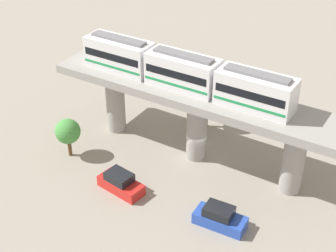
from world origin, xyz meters
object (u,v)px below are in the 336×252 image
object	(u,v)px
parked_car_red	(121,183)
tree_mid_lot	(207,96)
parked_car_blue	(220,218)
train	(183,71)
tree_near_viaduct	(68,132)

from	to	relation	value
parked_car_red	tree_mid_lot	xyz separation A→B (m)	(13.12, -1.43, 2.91)
parked_car_blue	tree_mid_lot	distance (m)	15.10
parked_car_blue	train	bearing A→B (deg)	43.65
train	parked_car_blue	world-z (taller)	train
tree_near_viaduct	parked_car_blue	bearing A→B (deg)	-93.78
parked_car_blue	parked_car_red	world-z (taller)	same
parked_car_blue	tree_near_viaduct	size ratio (longest dim) A/B	1.10
train	tree_near_viaduct	world-z (taller)	train
parked_car_red	tree_mid_lot	bearing A→B (deg)	1.78
parked_car_red	tree_mid_lot	distance (m)	13.52
train	parked_car_red	world-z (taller)	train
parked_car_red	tree_near_viaduct	size ratio (longest dim) A/B	1.13
train	parked_car_blue	distance (m)	13.25
tree_near_viaduct	tree_mid_lot	distance (m)	14.37
parked_car_blue	tree_mid_lot	xyz separation A→B (m)	(12.53, 7.91, 2.91)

